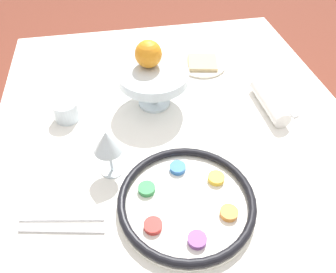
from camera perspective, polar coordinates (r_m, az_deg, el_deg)
name	(u,v)px	position (r m, az deg, el deg)	size (l,w,h in m)	color
ground_plane	(174,244)	(1.59, 1.03, -18.20)	(8.00, 8.00, 0.00)	brown
dining_table	(175,198)	(1.27, 1.25, -10.58)	(1.28, 1.08, 0.74)	white
seder_plate	(186,201)	(0.79, 3.24, -11.14)	(0.33, 0.33, 0.03)	white
wine_glass	(107,143)	(0.80, -10.53, -1.09)	(0.07, 0.07, 0.14)	silver
fruit_stand	(153,78)	(1.00, -2.54, 10.09)	(0.22, 0.22, 0.12)	silver
orange_fruit	(148,54)	(1.00, -3.44, 14.16)	(0.08, 0.08, 0.08)	orange
bread_plate	(202,64)	(1.24, 6.00, 12.45)	(0.17, 0.17, 0.02)	beige
napkin_roll	(269,101)	(1.08, 17.25, 5.85)	(0.20, 0.05, 0.05)	white
cup_near	(66,111)	(1.04, -17.31, 4.31)	(0.08, 0.08, 0.06)	silver
fork_left	(62,228)	(0.80, -17.94, -14.99)	(0.06, 0.20, 0.01)	silver
fork_right	(63,217)	(0.82, -17.86, -13.19)	(0.05, 0.20, 0.01)	silver
spoon	(278,101)	(1.13, 18.63, 5.95)	(0.18, 0.06, 0.01)	silver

